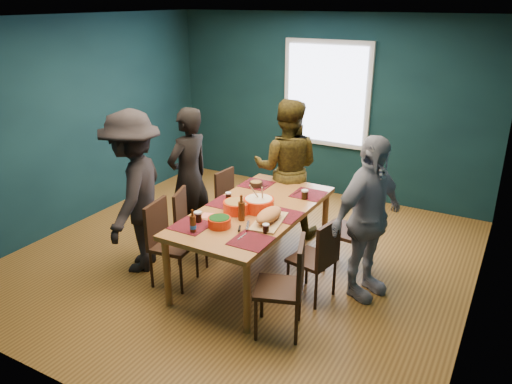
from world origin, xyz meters
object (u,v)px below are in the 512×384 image
person_far_left (189,177)px  cutting_board (269,217)px  chair_right_far (357,226)px  chair_right_mid (319,254)px  person_right (368,219)px  chair_left_far (230,197)px  person_back (287,168)px  person_near_left (134,192)px  bowl_dumpling (259,204)px  chair_left_mid (188,220)px  chair_right_near (289,280)px  bowl_herbs (219,222)px  dining_table (254,215)px  chair_left_near (165,237)px  bowl_salad (237,206)px

person_far_left → cutting_board: (1.38, -0.55, -0.01)m
chair_right_far → chair_right_mid: size_ratio=1.10×
person_right → chair_left_far: bearing=93.9°
person_back → person_near_left: size_ratio=0.97×
chair_right_mid → bowl_dumpling: size_ratio=2.69×
chair_right_mid → person_far_left: bearing=177.7°
chair_right_mid → person_far_left: person_far_left is taller
chair_right_mid → bowl_dumpling: bowl_dumpling is taller
chair_left_far → person_back: bearing=32.5°
chair_left_mid → person_near_left: 0.70m
chair_right_near → person_near_left: size_ratio=0.51×
bowl_herbs → cutting_board: size_ratio=0.35×
bowl_dumpling → dining_table: bearing=177.7°
dining_table → chair_left_near: size_ratio=2.26×
dining_table → person_near_left: size_ratio=1.14×
person_near_left → bowl_salad: size_ratio=6.25×
bowl_salad → bowl_herbs: size_ratio=1.26×
chair_left_far → chair_left_near: (0.06, -1.39, 0.05)m
chair_right_far → bowl_salad: size_ratio=3.34×
chair_right_near → bowl_herbs: chair_right_near is taller
bowl_dumpling → cutting_board: (0.24, -0.22, -0.01)m
dining_table → bowl_herbs: bearing=-98.4°
chair_right_far → bowl_salad: bearing=-140.8°
chair_right_mid → person_near_left: bearing=-159.1°
chair_left_mid → chair_right_near: size_ratio=0.92×
dining_table → person_back: bearing=98.7°
bowl_salad → bowl_dumpling: (0.18, 0.15, 0.01)m
person_far_left → person_near_left: size_ratio=0.94×
chair_left_mid → bowl_salad: 0.78m
chair_left_mid → bowl_herbs: 0.94m
chair_right_mid → chair_left_mid: bearing=-170.8°
bowl_herbs → person_far_left: bearing=139.1°
bowl_dumpling → person_right: bearing=10.2°
dining_table → cutting_board: cutting_board is taller
dining_table → person_right: (1.17, 0.20, 0.14)m
person_back → chair_left_mid: bearing=42.4°
bowl_dumpling → cutting_board: 0.33m
chair_left_mid → cutting_board: 1.18m
chair_left_mid → person_back: size_ratio=0.49×
chair_right_far → chair_right_near: chair_right_far is taller
bowl_dumpling → bowl_herbs: size_ratio=1.43×
chair_left_mid → bowl_dumpling: bearing=-13.7°
bowl_dumpling → person_back: bearing=101.0°
dining_table → chair_left_mid: chair_left_mid is taller
chair_right_near → person_right: (0.40, 0.96, 0.31)m
person_far_left → person_back: (0.92, 0.81, 0.02)m
chair_right_mid → person_right: person_right is taller
person_far_left → person_back: bearing=141.1°
chair_left_mid → bowl_salad: bearing=-24.6°
person_back → cutting_board: (0.46, -1.36, -0.03)m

